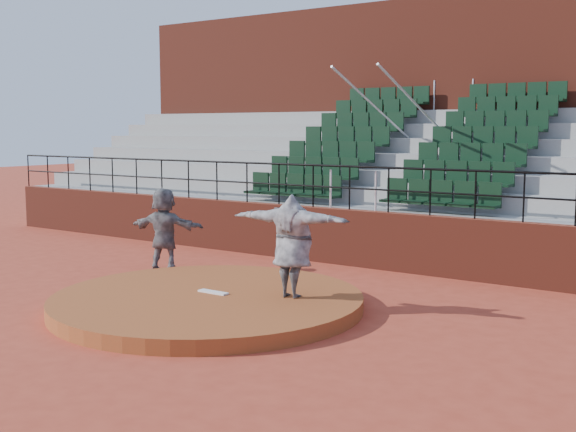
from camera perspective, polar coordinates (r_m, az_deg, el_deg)
The scene contains 9 objects.
ground at distance 12.96m, azimuth -6.35°, elevation -7.26°, with size 90.00×90.00×0.00m, color #AF3D27.
pitchers_mound at distance 12.93m, azimuth -6.36°, elevation -6.73°, with size 5.50×5.50×0.25m, color #9A4B22.
pitching_rubber at distance 13.01m, azimuth -5.93°, elevation -6.00°, with size 0.60×0.15×0.03m, color white.
boundary_wall at distance 16.85m, azimuth 4.85°, elevation -1.69°, with size 24.00×0.30×1.30m, color maroon.
wall_railing at distance 16.70m, azimuth 4.89°, elevation 3.00°, with size 24.04×0.05×1.03m.
seating_deck at distance 19.98m, azimuth 10.09°, elevation 1.85°, with size 24.00×5.97×4.63m.
press_box_facade at distance 23.56m, azimuth 14.25°, elevation 7.66°, with size 24.00×3.00×7.10m, color maroon.
pitcher at distance 12.48m, azimuth 0.34°, elevation -2.39°, with size 2.21×0.60×1.80m, color black.
fielder at distance 16.29m, azimuth -9.74°, elevation -1.05°, with size 1.73×0.55×1.87m, color black.
Camera 1 is at (8.27, -9.46, 3.17)m, focal length 45.00 mm.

